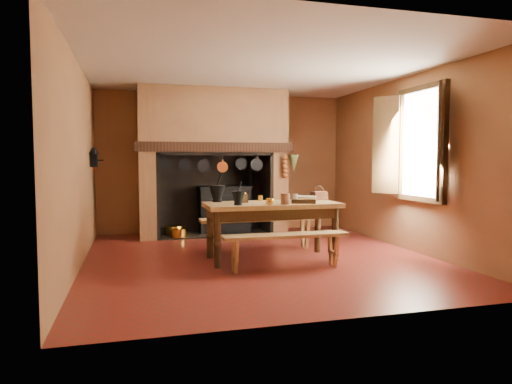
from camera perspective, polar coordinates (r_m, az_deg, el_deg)
floor at (r=6.87m, az=0.38°, el=-8.19°), size 5.50×5.50×0.00m
ceiling at (r=6.85m, az=0.39°, el=15.36°), size 5.50×5.50×0.00m
back_wall at (r=9.40m, az=-4.08°, el=3.68°), size 5.00×0.02×2.80m
wall_left at (r=6.52m, az=-21.37°, el=3.28°), size 0.02×5.50×2.80m
wall_right at (r=7.76m, az=18.50°, el=3.42°), size 0.02×5.50×2.80m
wall_front at (r=4.13m, az=10.57°, el=3.23°), size 5.00×0.02×2.80m
chimney_breast at (r=8.92m, az=-5.46°, el=6.30°), size 2.95×0.96×2.80m
iron_range at (r=9.14m, az=-3.95°, el=-2.08°), size 1.12×0.55×1.60m
hearth_pans at (r=8.83m, az=-10.11°, el=-4.90°), size 0.51×0.62×0.20m
hanging_pans at (r=8.41m, az=-5.14°, el=3.37°), size 1.92×0.29×0.27m
onion_string at (r=8.72m, az=3.60°, el=3.20°), size 0.12×0.10×0.46m
herb_bunch at (r=8.78m, az=4.72°, el=3.52°), size 0.20×0.20×0.35m
window at (r=7.35m, az=19.30°, el=5.72°), size 0.39×1.75×1.76m
wall_coffee_mill at (r=8.05m, az=-19.60°, el=4.24°), size 0.23×0.16×0.31m
work_table at (r=6.64m, az=1.97°, el=-2.47°), size 1.93×0.86×0.84m
bench_front at (r=6.09m, az=3.71°, el=-6.36°), size 1.70×0.30×0.48m
bench_back at (r=7.30m, az=0.44°, el=-4.26°), size 1.91×0.33×0.54m
mortar_large at (r=6.73m, az=-4.89°, el=-0.08°), size 0.25×0.25×0.42m
mortar_small at (r=6.24m, az=-2.25°, el=-0.67°), size 0.19×0.19×0.33m
coffee_grinder at (r=6.63m, az=-1.61°, el=-0.72°), size 0.16×0.12×0.19m
brass_mug_a at (r=6.40m, az=-2.27°, el=-1.15°), size 0.09×0.09×0.08m
brass_mug_b at (r=6.90m, az=0.53°, el=-0.76°), size 0.10×0.10×0.09m
mixing_bowl at (r=6.94m, az=6.34°, el=-0.80°), size 0.38×0.38×0.07m
stoneware_crock at (r=6.36m, az=3.66°, el=-0.86°), size 0.14×0.14×0.15m
glass_jar at (r=6.64m, az=4.93°, el=-0.78°), size 0.08×0.08×0.13m
wicker_basket at (r=7.16m, az=7.87°, el=-0.39°), size 0.25×0.20×0.22m
wooden_tray at (r=6.59m, az=5.98°, el=-1.12°), size 0.41×0.35×0.06m
brass_cup at (r=6.27m, az=1.73°, el=-1.20°), size 0.14×0.14×0.09m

